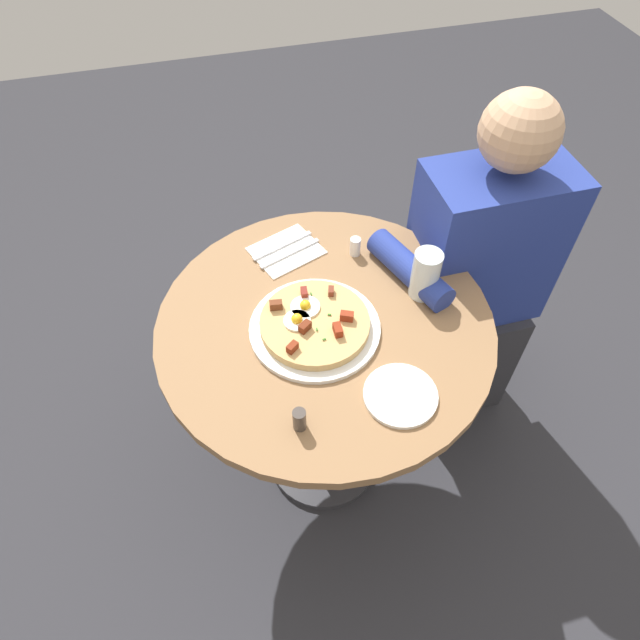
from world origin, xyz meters
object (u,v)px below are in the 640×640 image
at_px(person_seated, 470,291).
at_px(pizza_plate, 315,328).
at_px(breakfast_pizza, 314,323).
at_px(bread_plate, 400,395).
at_px(water_glass, 425,274).
at_px(fork, 282,246).
at_px(salt_shaker, 355,246).
at_px(pepper_shaker, 299,420).
at_px(dining_table, 325,363).
at_px(knife, 290,253).

height_order(person_seated, pizza_plate, person_seated).
xyz_separation_m(person_seated, breakfast_pizza, (0.53, 0.19, 0.24)).
bearing_deg(breakfast_pizza, bread_plate, 120.18).
xyz_separation_m(pizza_plate, water_glass, (-0.28, -0.04, 0.06)).
bearing_deg(water_glass, fork, -39.95).
distance_m(salt_shaker, pepper_shaker, 0.53).
xyz_separation_m(bread_plate, pepper_shaker, (0.22, 0.01, 0.02)).
height_order(dining_table, pepper_shaker, pepper_shaker).
relative_size(fork, knife, 1.00).
distance_m(dining_table, water_glass, 0.35).
bearing_deg(salt_shaker, knife, -13.31).
bearing_deg(salt_shaker, pepper_shaker, 60.27).
bearing_deg(fork, pizza_plate, 71.81).
distance_m(dining_table, fork, 0.33).
relative_size(person_seated, knife, 6.31).
relative_size(dining_table, pizza_plate, 2.63).
bearing_deg(breakfast_pizza, salt_shaker, -127.57).
relative_size(dining_table, knife, 4.47).
distance_m(dining_table, pizza_plate, 0.18).
relative_size(fork, salt_shaker, 3.54).
xyz_separation_m(breakfast_pizza, water_glass, (-0.29, -0.04, 0.04)).
relative_size(bread_plate, fork, 0.89).
height_order(salt_shaker, pepper_shaker, pepper_shaker).
bearing_deg(breakfast_pizza, knife, -90.49).
xyz_separation_m(fork, water_glass, (-0.30, 0.25, 0.06)).
xyz_separation_m(person_seated, knife, (0.53, -0.07, 0.22)).
bearing_deg(breakfast_pizza, pepper_shaker, 68.73).
distance_m(person_seated, salt_shaker, 0.44).
height_order(bread_plate, salt_shaker, salt_shaker).
height_order(knife, pepper_shaker, pepper_shaker).
distance_m(knife, pepper_shaker, 0.51).
distance_m(breakfast_pizza, knife, 0.26).
height_order(breakfast_pizza, salt_shaker, breakfast_pizza).
height_order(bread_plate, knife, bread_plate).
height_order(dining_table, breakfast_pizza, breakfast_pizza).
xyz_separation_m(bread_plate, salt_shaker, (-0.04, -0.44, 0.02)).
height_order(person_seated, knife, person_seated).
height_order(knife, water_glass, water_glass).
xyz_separation_m(dining_table, bread_plate, (-0.10, 0.24, 0.18)).
bearing_deg(person_seated, fork, -10.66).
bearing_deg(fork, pepper_shaker, 60.65).
height_order(person_seated, salt_shaker, person_seated).
height_order(knife, salt_shaker, salt_shaker).
relative_size(knife, salt_shaker, 3.54).
height_order(breakfast_pizza, pepper_shaker, same).
bearing_deg(bread_plate, dining_table, -67.60).
height_order(pizza_plate, water_glass, water_glass).
bearing_deg(pepper_shaker, dining_table, -115.97).
relative_size(pizza_plate, knife, 1.70).
bearing_deg(salt_shaker, person_seated, 175.40).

